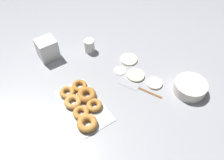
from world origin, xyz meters
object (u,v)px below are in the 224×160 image
pancake_2 (136,75)px  container_stack (47,49)px  donut_tray (82,104)px  pancake_3 (129,59)px  spatula (134,86)px  batter_bowl (190,87)px  pancake_0 (154,83)px  pancake_1 (120,70)px  paper_cup (89,46)px

pancake_2 → container_stack: size_ratio=0.79×
pancake_2 → donut_tray: 0.41m
pancake_3 → pancake_2: bearing=-20.1°
spatula → batter_bowl: bearing=-156.6°
pancake_3 → donut_tray: size_ratio=0.32×
pancake_3 → donut_tray: (0.16, -0.46, 0.01)m
pancake_0 → batter_bowl: batter_bowl is taller
pancake_3 → spatula: size_ratio=0.43×
pancake_0 → container_stack: (-0.61, -0.45, 0.07)m
pancake_3 → donut_tray: 0.49m
donut_tray → pancake_1: bearing=106.9°
pancake_0 → pancake_2: 0.13m
pancake_3 → batter_bowl: (0.43, 0.15, 0.03)m
pancake_1 → donut_tray: donut_tray is taller
batter_bowl → spatula: bearing=-130.5°
spatula → container_stack: bearing=5.0°
donut_tray → spatula: 0.35m
pancake_2 → batter_bowl: 0.35m
pancake_0 → spatula: 0.13m
pancake_3 → container_stack: (-0.34, -0.45, 0.07)m
pancake_0 → container_stack: container_stack is taller
donut_tray → paper_cup: 0.48m
batter_bowl → pancake_0: bearing=-139.0°
pancake_3 → paper_cup: size_ratio=1.28×
donut_tray → spatula: donut_tray is taller
container_stack → paper_cup: bearing=68.5°
pancake_1 → pancake_2: (0.10, 0.05, 0.00)m
pancake_0 → pancake_1: bearing=-152.9°
pancake_0 → container_stack: 0.76m
pancake_1 → container_stack: container_stack is taller
pancake_1 → container_stack: bearing=-139.1°
donut_tray → container_stack: bearing=178.7°
container_stack → pancake_3: bearing=52.6°
donut_tray → paper_cup: bearing=144.4°
pancake_2 → pancake_3: bearing=159.9°
donut_tray → container_stack: size_ratio=2.60×
pancake_0 → pancake_2: same height
paper_cup → spatula: 0.45m
pancake_3 → pancake_0: bearing=0.8°
pancake_0 → pancake_3: size_ratio=0.84×
paper_cup → pancake_1: bearing=13.7°
pancake_0 → donut_tray: donut_tray is taller
paper_cup → spatula: (0.44, 0.06, -0.04)m
pancake_2 → container_stack: 0.63m
donut_tray → container_stack: container_stack is taller
batter_bowl → container_stack: bearing=-142.5°
spatula → pancake_1: bearing=-28.9°
paper_cup → spatula: paper_cup is taller
pancake_3 → donut_tray: donut_tray is taller
container_stack → spatula: size_ratio=0.53×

